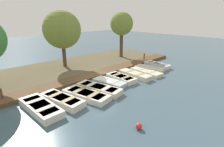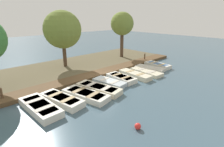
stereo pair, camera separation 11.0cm
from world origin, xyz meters
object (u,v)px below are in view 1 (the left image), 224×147
(rowboat_7, at_px, (146,72))
(mooring_post_far, at_px, (144,57))
(rowboat_4, at_px, (110,82))
(rowboat_3, at_px, (99,89))
(rowboat_8, at_px, (150,68))
(park_tree_left, at_px, (62,30))
(rowboat_1, at_px, (62,100))
(buoy, at_px, (139,126))
(rowboat_9, at_px, (157,65))
(rowboat_5, at_px, (121,78))
(mooring_post_near, at_px, (2,95))
(rowboat_6, at_px, (135,75))
(rowboat_0, at_px, (41,107))
(rowboat_2, at_px, (86,95))
(park_tree_center, at_px, (122,24))

(rowboat_7, relative_size, mooring_post_far, 3.26)
(rowboat_4, bearing_deg, rowboat_3, -82.40)
(rowboat_7, height_order, rowboat_8, rowboat_7)
(park_tree_left, bearing_deg, rowboat_4, 1.17)
(rowboat_1, height_order, mooring_post_far, mooring_post_far)
(buoy, distance_m, park_tree_left, 12.89)
(rowboat_1, height_order, rowboat_9, rowboat_1)
(rowboat_5, height_order, rowboat_9, rowboat_5)
(rowboat_8, bearing_deg, rowboat_4, -99.69)
(rowboat_1, bearing_deg, rowboat_9, 81.57)
(rowboat_7, distance_m, mooring_post_far, 4.70)
(mooring_post_far, bearing_deg, park_tree_left, -117.26)
(rowboat_7, relative_size, mooring_post_near, 3.26)
(rowboat_6, relative_size, park_tree_left, 0.55)
(rowboat_4, distance_m, rowboat_7, 4.43)
(rowboat_0, distance_m, rowboat_1, 1.37)
(rowboat_2, height_order, rowboat_3, rowboat_3)
(rowboat_7, bearing_deg, mooring_post_far, 132.04)
(mooring_post_near, xyz_separation_m, park_tree_center, (-3.23, 14.52, 3.77))
(park_tree_left, bearing_deg, rowboat_3, -10.70)
(rowboat_9, relative_size, buoy, 9.01)
(rowboat_8, distance_m, mooring_post_near, 12.94)
(rowboat_2, relative_size, park_tree_center, 0.62)
(park_tree_left, xyz_separation_m, park_tree_center, (1.01, 7.63, 0.33))
(rowboat_5, relative_size, rowboat_7, 0.84)
(mooring_post_far, xyz_separation_m, park_tree_center, (-3.23, -0.61, 3.77))
(rowboat_3, xyz_separation_m, rowboat_7, (-0.00, 5.90, -0.04))
(mooring_post_far, distance_m, park_tree_left, 9.88)
(rowboat_1, bearing_deg, rowboat_8, 81.43)
(rowboat_6, xyz_separation_m, mooring_post_far, (-2.77, 5.21, 0.29))
(mooring_post_near, bearing_deg, mooring_post_far, 90.00)
(rowboat_2, distance_m, rowboat_8, 8.47)
(rowboat_3, xyz_separation_m, park_tree_left, (-7.15, 1.35, 3.74))
(rowboat_2, bearing_deg, park_tree_center, 109.19)
(rowboat_0, distance_m, rowboat_7, 10.13)
(rowboat_7, bearing_deg, rowboat_5, -93.17)
(rowboat_5, xyz_separation_m, rowboat_9, (-0.14, 5.86, -0.01))
(rowboat_1, bearing_deg, mooring_post_near, -145.14)
(rowboat_3, bearing_deg, buoy, -30.05)
(rowboat_5, bearing_deg, mooring_post_far, 112.47)
(rowboat_5, bearing_deg, park_tree_left, -165.80)
(rowboat_1, xyz_separation_m, rowboat_2, (0.42, 1.56, -0.02))
(rowboat_2, bearing_deg, rowboat_8, 81.96)
(rowboat_4, bearing_deg, rowboat_0, -96.12)
(rowboat_8, height_order, park_tree_left, park_tree_left)
(mooring_post_far, bearing_deg, park_tree_center, -169.36)
(mooring_post_far, bearing_deg, rowboat_9, -20.63)
(rowboat_8, xyz_separation_m, rowboat_9, (-0.07, 1.53, 0.05))
(rowboat_3, relative_size, park_tree_center, 0.64)
(rowboat_3, bearing_deg, rowboat_9, 80.74)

